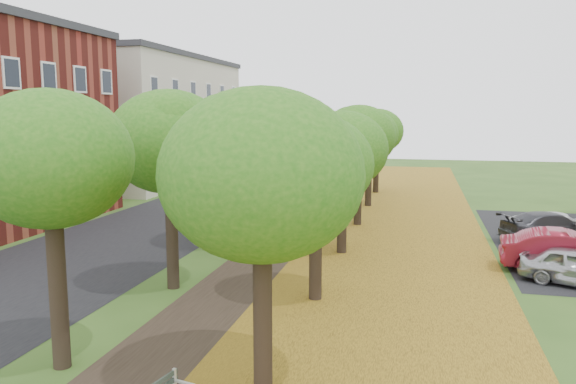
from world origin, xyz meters
The scene contains 10 objects.
ground centered at (0.00, 0.00, 0.00)m, with size 120.00×120.00×0.00m, color #2D4C19.
street_asphalt centered at (-7.50, 15.00, 0.00)m, with size 8.00×70.00×0.01m, color black.
footpath centered at (0.00, 15.00, 0.00)m, with size 3.20×70.00×0.01m, color black.
leaf_verge centered at (5.00, 15.00, 0.01)m, with size 7.50×70.00×0.01m, color #A67B1E.
tree_row_west centered at (-2.20, 15.00, 4.56)m, with size 3.90×33.90×6.24m.
tree_row_east centered at (2.60, 15.00, 4.56)m, with size 3.90×33.90×6.24m.
building_cream centered at (-17.00, 33.00, 5.21)m, with size 10.30×20.30×10.40m.
car_red centered at (11.00, 10.98, 0.76)m, with size 1.61×4.63×1.52m, color maroon.
car_grey centered at (11.51, 16.15, 0.67)m, with size 1.88×4.62×1.34m, color #323237.
car_white centered at (12.08, 16.76, 0.61)m, with size 2.03×4.41×1.23m, color silver.
Camera 1 is at (5.66, -10.68, 5.82)m, focal length 35.00 mm.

